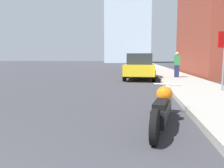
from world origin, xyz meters
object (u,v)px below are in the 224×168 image
at_px(parked_car_yellow, 140,67).
at_px(pedestrian, 177,64).
at_px(parked_car_black, 141,63).
at_px(motorcycle, 163,107).
at_px(stop_sign, 224,51).

relative_size(parked_car_yellow, pedestrian, 2.50).
xyz_separation_m(parked_car_yellow, parked_car_black, (0.12, 10.58, 0.08)).
xyz_separation_m(parked_car_black, pedestrian, (2.35, -10.14, 0.08)).
bearing_deg(motorcycle, pedestrian, 91.32).
xyz_separation_m(motorcycle, pedestrian, (1.92, 10.64, 0.65)).
bearing_deg(parked_car_black, pedestrian, -78.02).
distance_m(parked_car_yellow, pedestrian, 2.51).
bearing_deg(parked_car_yellow, parked_car_black, 90.42).
height_order(motorcycle, parked_car_yellow, parked_car_yellow).
height_order(parked_car_yellow, stop_sign, stop_sign).
bearing_deg(motorcycle, parked_car_yellow, 104.60).
bearing_deg(parked_car_black, parked_car_yellow, -91.68).
bearing_deg(parked_car_black, motorcycle, -89.87).
distance_m(parked_car_black, pedestrian, 10.41).
xyz_separation_m(stop_sign, pedestrian, (-0.75, 6.25, -0.65)).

